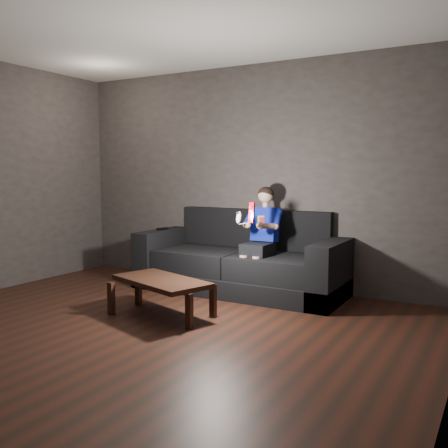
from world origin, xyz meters
The scene contains 9 objects.
floor centered at (0.00, 0.00, 0.00)m, with size 5.00×5.00×0.00m, color black.
back_wall centered at (0.00, 2.50, 1.35)m, with size 5.00×0.04×2.70m, color #373130.
ceiling centered at (0.00, 0.00, 2.70)m, with size 5.00×5.00×0.02m, color silver.
sofa centered at (0.07, 2.14, 0.31)m, with size 2.45×1.06×0.95m.
child centered at (0.35, 2.06, 0.76)m, with size 0.44×0.54×1.08m.
wii_remote_red centered at (0.43, 1.64, 0.98)m, with size 0.06×0.09×0.22m.
nunchuk_white centered at (0.27, 1.65, 0.92)m, with size 0.06×0.09×0.14m.
wii_remote_black centered at (-1.03, 2.05, 0.68)m, with size 0.08×0.16×0.03m.
coffee_table centered at (-0.12, 0.80, 0.32)m, with size 1.12×0.79×0.37m.
Camera 1 is at (2.76, -3.04, 1.40)m, focal length 40.00 mm.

